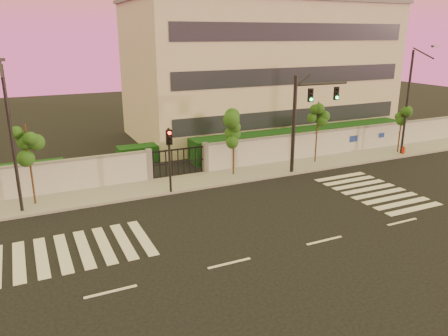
{
  "coord_description": "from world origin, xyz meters",
  "views": [
    {
      "loc": [
        -12.29,
        -14.85,
        9.35
      ],
      "look_at": [
        -2.41,
        6.0,
        2.24
      ],
      "focal_mm": 35.0,
      "sensor_mm": 36.0,
      "label": 1
    }
  ],
  "objects": [
    {
      "name": "hedge_row",
      "position": [
        1.17,
        14.74,
        0.82
      ],
      "size": [
        41.0,
        4.25,
        1.8
      ],
      "color": "black",
      "rests_on": "ground"
    },
    {
      "name": "ground",
      "position": [
        0.0,
        0.0,
        0.0
      ],
      "size": [
        120.0,
        120.0,
        0.0
      ],
      "primitive_type": "plane",
      "color": "black",
      "rests_on": "ground"
    },
    {
      "name": "fire_hydrant",
      "position": [
        15.15,
        9.5,
        0.38
      ],
      "size": [
        0.3,
        0.28,
        0.76
      ],
      "rotation": [
        0.0,
        0.0,
        -0.32
      ],
      "color": "red",
      "rests_on": "ground"
    },
    {
      "name": "street_tree_d",
      "position": [
        0.5,
        10.62,
        3.25
      ],
      "size": [
        1.43,
        1.14,
        4.41
      ],
      "color": "#382314",
      "rests_on": "ground"
    },
    {
      "name": "street_tree_f",
      "position": [
        15.27,
        10.19,
        2.8
      ],
      "size": [
        1.37,
        1.09,
        3.8
      ],
      "color": "#382314",
      "rests_on": "ground"
    },
    {
      "name": "street_tree_c",
      "position": [
        -12.08,
        10.58,
        3.46
      ],
      "size": [
        1.41,
        1.12,
        4.7
      ],
      "color": "#382314",
      "rests_on": "ground"
    },
    {
      "name": "streetlight_east",
      "position": [
        15.17,
        9.57,
        4.63
      ],
      "size": [
        0.51,
        2.06,
        8.58
      ],
      "color": "black",
      "rests_on": "ground"
    },
    {
      "name": "road_markings",
      "position": [
        -1.58,
        3.76,
        0.01
      ],
      "size": [
        57.0,
        7.62,
        0.02
      ],
      "color": "silver",
      "rests_on": "ground"
    },
    {
      "name": "institutional_building",
      "position": [
        9.0,
        21.99,
        6.16
      ],
      "size": [
        24.4,
        12.4,
        12.25
      ],
      "color": "beige",
      "rests_on": "ground"
    },
    {
      "name": "streetlight_west",
      "position": [
        -12.8,
        9.58,
        4.49
      ],
      "size": [
        0.5,
        2.0,
        8.3
      ],
      "color": "black",
      "rests_on": "ground"
    },
    {
      "name": "traffic_signal_secondary",
      "position": [
        -4.53,
        9.08,
        2.6
      ],
      "size": [
        0.32,
        0.32,
        4.1
      ],
      "rotation": [
        0.0,
        0.0,
        0.31
      ],
      "color": "black",
      "rests_on": "ground"
    },
    {
      "name": "perimeter_wall",
      "position": [
        0.1,
        12.0,
        1.07
      ],
      "size": [
        60.0,
        0.36,
        2.2
      ],
      "color": "#ACAEB3",
      "rests_on": "ground"
    },
    {
      "name": "sidewalk",
      "position": [
        0.0,
        10.5,
        0.07
      ],
      "size": [
        60.0,
        3.0,
        0.15
      ],
      "primitive_type": "cube",
      "color": "gray",
      "rests_on": "ground"
    },
    {
      "name": "traffic_signal_main",
      "position": [
        5.26,
        9.35,
        4.27
      ],
      "size": [
        4.28,
        0.45,
        6.76
      ],
      "rotation": [
        0.0,
        0.0,
        -0.05
      ],
      "color": "black",
      "rests_on": "ground"
    },
    {
      "name": "street_tree_e",
      "position": [
        7.4,
        10.7,
        3.43
      ],
      "size": [
        1.36,
        1.08,
        4.66
      ],
      "color": "#382314",
      "rests_on": "ground"
    }
  ]
}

